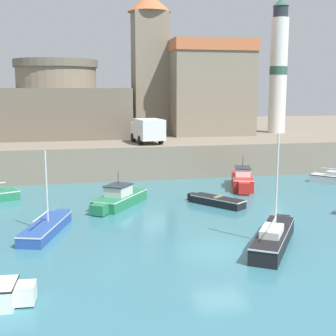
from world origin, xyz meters
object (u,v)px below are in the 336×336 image
object	(u,v)px
church	(192,84)
truck_on_quay	(148,130)
dinghy_black_7	(216,201)
motorboat_green_4	(119,198)
sailboat_black_1	(274,237)
motorboat_red_8	(242,180)
lighthouse	(278,69)
sailboat_blue_0	(47,227)
fortress	(57,106)

from	to	relation	value
church	truck_on_quay	size ratio (longest dim) A/B	3.37
dinghy_black_7	truck_on_quay	xyz separation A→B (m)	(-2.58, 12.34, 3.78)
motorboat_green_4	sailboat_black_1	bearing A→B (deg)	-55.97
dinghy_black_7	truck_on_quay	size ratio (longest dim) A/B	0.88
sailboat_black_1	motorboat_red_8	size ratio (longest dim) A/B	1.09
dinghy_black_7	church	xyz separation A→B (m)	(4.52, 23.69, 7.95)
lighthouse	sailboat_blue_0	bearing A→B (deg)	-135.72
dinghy_black_7	truck_on_quay	bearing A→B (deg)	101.80
sailboat_black_1	motorboat_red_8	distance (m)	14.09
dinghy_black_7	motorboat_red_8	world-z (taller)	motorboat_red_8
motorboat_green_4	truck_on_quay	world-z (taller)	truck_on_quay
motorboat_green_4	motorboat_red_8	bearing A→B (deg)	20.67
motorboat_green_4	motorboat_red_8	distance (m)	10.90
motorboat_green_4	fortress	world-z (taller)	fortress
sailboat_black_1	fortress	world-z (taller)	fortress
church	fortress	xyz separation A→B (m)	(-15.15, -0.91, -2.39)
motorboat_green_4	church	xyz separation A→B (m)	(10.95, 22.50, 7.74)
sailboat_blue_0	motorboat_red_8	size ratio (longest dim) A/B	1.05
dinghy_black_7	fortress	world-z (taller)	fortress
dinghy_black_7	truck_on_quay	distance (m)	13.16
sailboat_black_1	dinghy_black_7	world-z (taller)	sailboat_black_1
motorboat_green_4	lighthouse	xyz separation A→B (m)	(19.81, 18.55, 9.39)
motorboat_green_4	fortress	bearing A→B (deg)	100.98
sailboat_black_1	lighthouse	xyz separation A→B (m)	(13.20, 28.33, 9.42)
truck_on_quay	sailboat_black_1	bearing A→B (deg)	-82.52
sailboat_blue_0	lighthouse	size ratio (longest dim) A/B	0.40
sailboat_black_1	fortress	distance (m)	33.62
motorboat_red_8	church	size ratio (longest dim) A/B	0.36
sailboat_blue_0	church	size ratio (longest dim) A/B	0.38
sailboat_blue_0	motorboat_red_8	xyz separation A→B (m)	(14.67, 8.98, 0.29)
dinghy_black_7	church	size ratio (longest dim) A/B	0.26
sailboat_black_1	church	distance (m)	33.49
sailboat_blue_0	dinghy_black_7	size ratio (longest dim) A/B	1.46
church	motorboat_green_4	bearing A→B (deg)	-115.96
fortress	lighthouse	world-z (taller)	lighthouse
sailboat_blue_0	dinghy_black_7	distance (m)	11.60
lighthouse	dinghy_black_7	bearing A→B (deg)	-124.12
sailboat_black_1	church	xyz separation A→B (m)	(4.35, 32.28, 7.77)
sailboat_blue_0	motorboat_green_4	size ratio (longest dim) A/B	1.09
sailboat_blue_0	motorboat_green_4	world-z (taller)	sailboat_blue_0
dinghy_black_7	motorboat_green_4	bearing A→B (deg)	169.51
truck_on_quay	fortress	bearing A→B (deg)	127.61
lighthouse	truck_on_quay	world-z (taller)	lighthouse
dinghy_black_7	lighthouse	bearing A→B (deg)	55.88
fortress	truck_on_quay	size ratio (longest dim) A/B	3.18
sailboat_blue_0	sailboat_black_1	size ratio (longest dim) A/B	0.96
sailboat_blue_0	truck_on_quay	world-z (taller)	truck_on_quay
church	lighthouse	world-z (taller)	church
church	sailboat_blue_0	bearing A→B (deg)	-119.17
church	lighthouse	xyz separation A→B (m)	(8.85, -3.96, 1.66)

